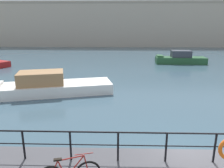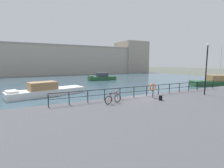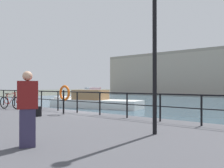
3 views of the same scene
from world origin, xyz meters
TOP-DOWN VIEW (x-y plane):
  - ground_plane at (0.00, 0.00)m, footprint 240.00×240.00m
  - moored_small_launch at (-21.23, 21.69)m, footprint 8.24×5.95m
  - moored_white_yacht at (-8.44, 9.20)m, footprint 10.22×4.95m
  - quay_railing at (1.26, -0.75)m, footprint 20.89×0.07m
  - parked_bicycle at (-4.11, -1.98)m, footprint 1.73×0.47m
  - mooring_bollard at (0.33, -2.93)m, footprint 0.32×0.32m
  - life_ring_stand at (0.52, -1.60)m, footprint 0.75×0.16m
  - quay_lamp_post at (6.45, -3.08)m, footprint 0.32×0.32m
  - standing_person at (5.10, -6.22)m, footprint 0.45×0.52m

SIDE VIEW (x-z plane):
  - ground_plane at x=0.00m, z-range 0.00..0.00m
  - moored_white_yacht at x=-8.44m, z-range -0.26..1.58m
  - moored_small_launch at x=-21.23m, z-range -0.23..1.77m
  - mooring_bollard at x=0.33m, z-range 0.90..1.34m
  - parked_bicycle at x=-4.11m, z-range 0.80..1.78m
  - quay_railing at x=1.26m, z-range 1.10..2.18m
  - standing_person at x=5.10m, z-range 0.92..2.61m
  - life_ring_stand at x=0.52m, z-range 1.18..2.58m
  - quay_lamp_post at x=6.45m, z-range 1.58..7.05m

